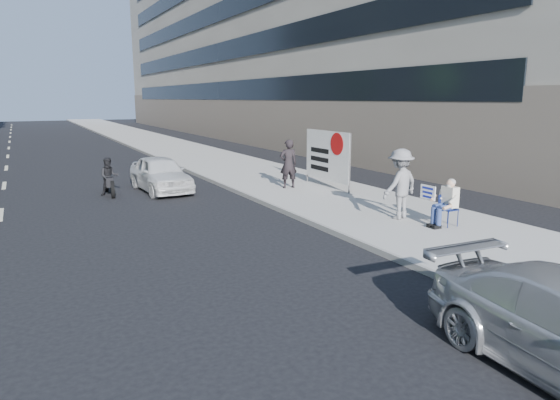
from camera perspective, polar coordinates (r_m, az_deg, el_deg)
ground at (r=11.70m, az=3.44°, el=-6.28°), size 160.00×160.00×0.00m
near_sidewalk at (r=31.30m, az=-9.24°, el=4.99°), size 5.00×120.00×0.15m
near_building at (r=47.80m, az=1.23°, el=19.28°), size 14.00×70.00×20.00m
seated_protester at (r=14.22m, az=18.37°, el=-0.02°), size 0.83×1.11×1.31m
jogger at (r=14.73m, az=13.56°, el=1.79°), size 1.44×1.01×2.03m
pedestrian_woman at (r=19.32m, az=0.97°, el=4.16°), size 0.76×0.58×1.88m
protest_banner at (r=19.50m, az=5.40°, el=5.09°), size 0.08×3.06×2.20m
white_sedan_near at (r=20.00m, az=-13.50°, el=2.95°), size 1.84×4.16×1.39m
motorcycle at (r=19.70m, az=-18.93°, el=2.34°), size 0.75×2.05×1.42m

